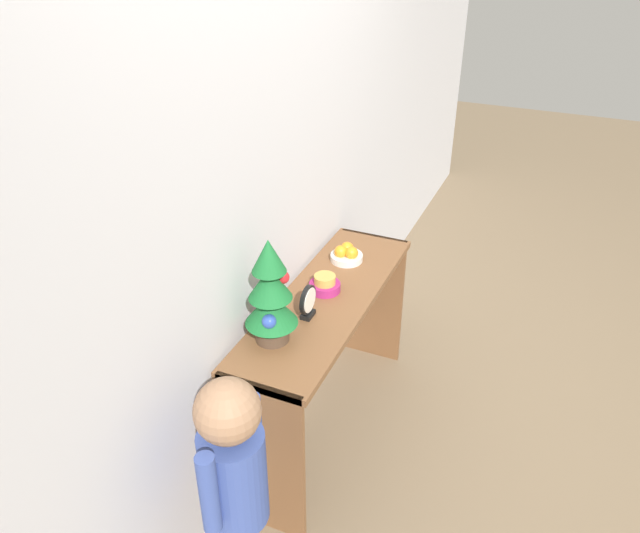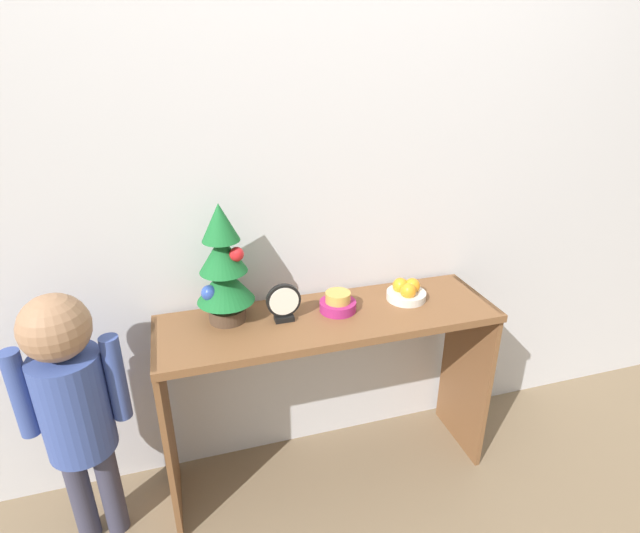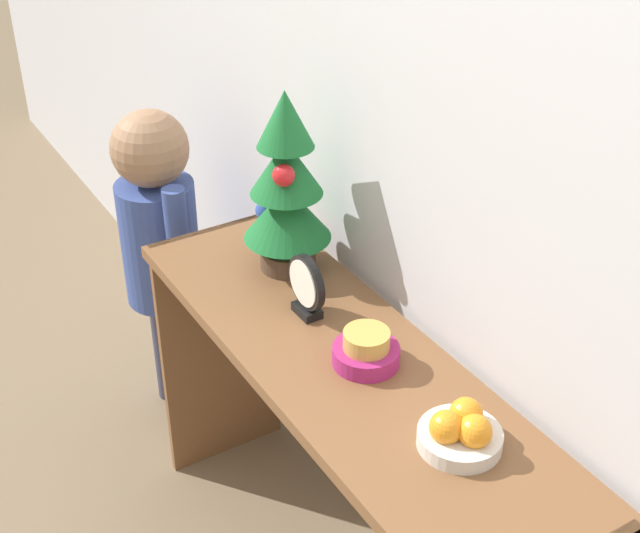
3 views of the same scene
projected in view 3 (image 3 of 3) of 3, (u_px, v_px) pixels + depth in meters
back_wall at (452, 109)px, 1.68m from camera, size 7.00×0.05×2.50m
console_table at (342, 418)px, 1.93m from camera, size 1.27×0.38×0.76m
mini_tree at (286, 186)px, 2.02m from camera, size 0.21×0.21×0.44m
fruit_bowl at (461, 431)px, 1.60m from camera, size 0.16×0.16×0.08m
singing_bowl at (366, 350)px, 1.80m from camera, size 0.14×0.14×0.08m
desk_clock at (306, 287)px, 1.93m from camera, size 0.13×0.04×0.15m
child_figure at (159, 233)px, 2.54m from camera, size 0.35×0.22×1.00m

